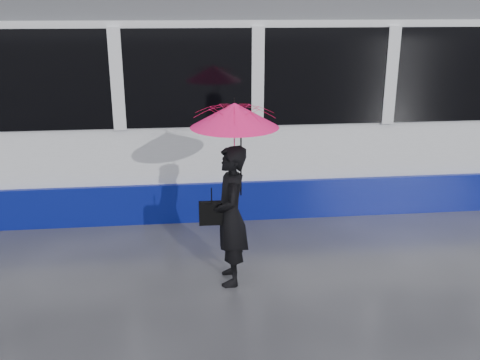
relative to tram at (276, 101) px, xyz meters
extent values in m
plane|color=#28282C|center=(-0.44, -2.50, -1.64)|extent=(90.00, 90.00, 0.00)
cube|color=#3F3D38|center=(-0.44, -0.72, -1.63)|extent=(34.00, 0.07, 0.02)
cube|color=#3F3D38|center=(-0.44, 0.72, -1.63)|extent=(34.00, 0.07, 0.02)
cube|color=white|center=(0.00, 0.00, -0.11)|extent=(24.00, 2.40, 2.95)
cube|color=navy|center=(0.00, 0.00, -1.33)|extent=(24.00, 2.56, 0.62)
cube|color=black|center=(0.00, 0.00, 0.56)|extent=(23.00, 2.48, 1.40)
cube|color=#525459|center=(0.00, 0.00, 1.54)|extent=(23.60, 2.20, 0.35)
imported|color=black|center=(-1.08, -3.15, -0.79)|extent=(0.41, 0.62, 1.69)
imported|color=#DE1269|center=(-1.03, -3.15, 0.15)|extent=(0.93, 0.95, 0.85)
cone|color=#DE1269|center=(-1.03, -3.15, 0.41)|extent=(1.00, 1.00, 0.28)
cylinder|color=black|center=(-1.03, -3.15, 0.57)|extent=(0.01, 0.01, 0.06)
cylinder|color=black|center=(-0.95, -3.12, -0.17)|extent=(0.02, 0.02, 0.74)
cube|color=black|center=(-1.30, -3.13, -0.75)|extent=(0.30, 0.13, 0.26)
cylinder|color=black|center=(-1.30, -3.13, -0.53)|extent=(0.01, 0.01, 0.18)
camera|label=1|loc=(-1.60, -8.95, 1.58)|focal=40.00mm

